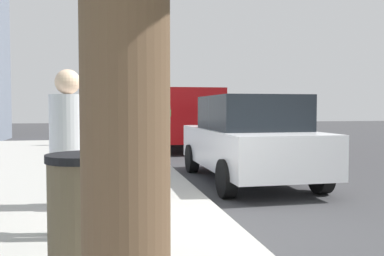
# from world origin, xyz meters

# --- Properties ---
(ground_plane) EXTENTS (80.00, 80.00, 0.00)m
(ground_plane) POSITION_xyz_m (0.00, 0.00, 0.00)
(ground_plane) COLOR #38383A
(ground_plane) RESTS_ON ground
(parking_meter) EXTENTS (0.36, 0.12, 1.41)m
(parking_meter) POSITION_xyz_m (1.43, 0.67, 1.17)
(parking_meter) COLOR gray
(parking_meter) RESTS_ON sidewalk_slab
(pedestrian_at_meter) EXTENTS (0.51, 0.40, 1.83)m
(pedestrian_at_meter) POSITION_xyz_m (1.22, 1.69, 1.24)
(pedestrian_at_meter) COLOR #47474C
(pedestrian_at_meter) RESTS_ON sidewalk_slab
(pedestrian_bystander) EXTENTS (0.39, 0.47, 1.77)m
(pedestrian_bystander) POSITION_xyz_m (-0.09, 1.91, 1.20)
(pedestrian_bystander) COLOR #726656
(pedestrian_bystander) RESTS_ON sidewalk_slab
(parked_sedan_near) EXTENTS (4.41, 1.98, 1.77)m
(parked_sedan_near) POSITION_xyz_m (3.43, -1.35, 0.89)
(parked_sedan_near) COLOR silver
(parked_sedan_near) RESTS_ON ground_plane
(parked_van_far) EXTENTS (5.26, 2.25, 2.18)m
(parked_van_far) POSITION_xyz_m (10.56, -1.35, 1.26)
(parked_van_far) COLOR maroon
(parked_van_far) RESTS_ON ground_plane
(traffic_signal) EXTENTS (0.24, 0.44, 3.60)m
(traffic_signal) POSITION_xyz_m (10.94, 0.77, 2.58)
(traffic_signal) COLOR black
(traffic_signal) RESTS_ON sidewalk_slab
(trash_bin) EXTENTS (0.59, 0.59, 1.01)m
(trash_bin) POSITION_xyz_m (-1.29, 1.70, 0.66)
(trash_bin) COLOR brown
(trash_bin) RESTS_ON sidewalk_slab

